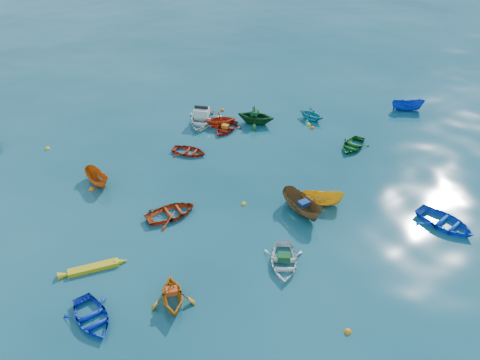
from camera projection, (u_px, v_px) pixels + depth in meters
ground at (287, 223)px, 28.59m from camera, size 160.00×160.00×0.00m
dinghy_blue_sw at (93, 320)px, 22.59m from camera, size 2.22×3.08×0.63m
dinghy_white_near at (283, 265)px, 25.69m from camera, size 3.65×3.80×0.64m
sampan_brown_mid at (301, 213)px, 29.47m from camera, size 1.42×3.49×1.33m
dinghy_blue_se at (444, 226)px, 28.43m from camera, size 2.97×3.85×0.74m
dinghy_orange_w at (173, 303)px, 23.47m from camera, size 3.09×3.29×1.38m
sampan_yellow_mid at (321, 204)px, 30.18m from camera, size 2.74×2.59×1.06m
dinghy_green_e at (352, 148)px, 36.09m from camera, size 3.48×3.01×0.61m
dinghy_cyan_se at (311, 119)px, 39.99m from camera, size 2.49×2.71×1.20m
dinghy_red_nw at (172, 215)px, 29.23m from camera, size 3.48×2.64×0.68m
sampan_orange_n at (98, 183)px, 32.11m from camera, size 1.23×2.82×1.06m
dinghy_green_n at (256, 123)px, 39.38m from camera, size 4.03×4.09×1.63m
dinghy_red_ne at (226, 130)px, 38.39m from camera, size 3.34×2.98×0.57m
sampan_blue_far at (407, 110)px, 41.46m from camera, size 2.91×2.53×1.09m
dinghy_red_far at (189, 153)px, 35.38m from camera, size 3.13×3.30×0.56m
dinghy_orange_far at (221, 126)px, 39.02m from camera, size 3.32×3.14×1.38m
kayak_yellow at (94, 269)px, 25.40m from camera, size 3.40×1.34×0.33m
motorboat_white at (202, 123)px, 39.51m from camera, size 4.94×4.93×1.44m
tarp_green_a at (284, 257)px, 25.50m from camera, size 0.86×0.83×0.33m
tarp_blue_a at (304, 203)px, 28.90m from camera, size 0.66×0.51×0.31m
tarp_orange_a at (172, 291)px, 23.04m from camera, size 0.70×0.62×0.28m
tarp_green_b at (255, 113)px, 38.84m from camera, size 0.91×0.88×0.35m
tarp_orange_b at (225, 126)px, 38.08m from camera, size 0.64×0.70×0.28m
buoy_or_a at (348, 332)px, 22.04m from camera, size 0.34×0.34×0.34m
buoy_ye_a at (244, 204)px, 30.18m from camera, size 0.34×0.34×0.34m
buoy_or_c at (92, 190)px, 31.51m from camera, size 0.38×0.38×0.38m
buoy_ye_c at (294, 196)px, 30.93m from camera, size 0.30×0.30×0.30m
buoy_or_d at (312, 128)px, 38.67m from camera, size 0.37×0.37×0.37m
buoy_ye_d at (48, 149)px, 35.92m from camera, size 0.37×0.37×0.37m
buoy_or_e at (223, 111)px, 41.37m from camera, size 0.37×0.37×0.37m
buoy_ye_e at (309, 125)px, 39.18m from camera, size 0.39×0.39×0.39m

